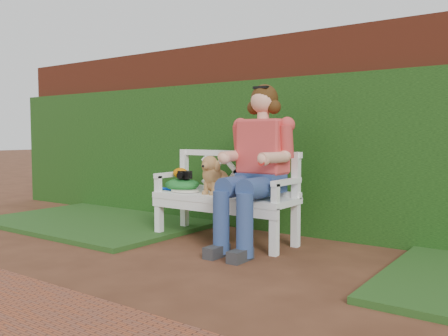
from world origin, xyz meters
The scene contains 11 objects.
ground centered at (0.00, 0.00, 0.00)m, with size 60.00×60.00×0.00m, color #422416.
brick_wall centered at (0.00, 1.90, 1.10)m, with size 10.00×0.30×2.20m, color maroon.
ivy_hedge centered at (0.00, 1.68, 0.85)m, with size 10.00×0.18×1.70m, color #2B631B.
grass_left centered at (-2.40, 0.90, 0.03)m, with size 2.60×2.00×0.05m, color #234B1B.
garden_bench centered at (-0.58, 0.91, 0.24)m, with size 1.58×0.60×0.48m, color white, non-canonical shape.
seated_woman centered at (-0.15, 0.89, 0.81)m, with size 0.69×0.91×1.62m, color #CA4960, non-canonical shape.
dog centered at (-0.70, 0.93, 0.68)m, with size 0.27×0.36×0.40m, color olive, non-canonical shape.
tennis_racket centered at (-1.08, 0.85, 0.49)m, with size 0.62×0.26×0.03m, color white, non-canonical shape.
green_bag centered at (-1.15, 0.92, 0.55)m, with size 0.40×0.31×0.13m, color #147018, non-canonical shape.
camera_item centered at (-1.08, 0.89, 0.66)m, with size 0.13×0.10×0.09m, color black.
baseball_glove centered at (-1.17, 0.91, 0.67)m, with size 0.18×0.13×0.11m, color #C26403.
Camera 1 is at (2.17, -2.97, 1.08)m, focal length 38.00 mm.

